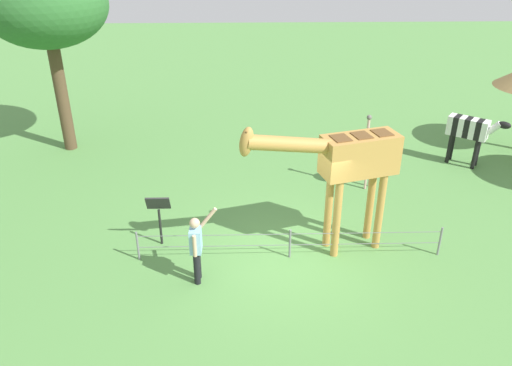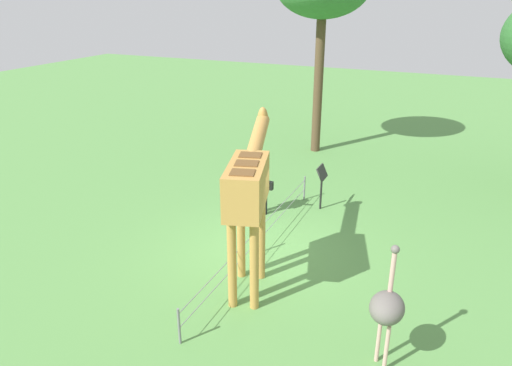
{
  "view_description": "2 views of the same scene",
  "coord_description": "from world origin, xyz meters",
  "px_view_note": "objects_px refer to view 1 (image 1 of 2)",
  "views": [
    {
      "loc": [
        1.06,
        9.84,
        7.06
      ],
      "look_at": [
        0.8,
        0.48,
        2.18
      ],
      "focal_mm": 35.82,
      "sensor_mm": 36.0,
      "label": 1
    },
    {
      "loc": [
        -9.23,
        -3.98,
        5.93
      ],
      "look_at": [
        0.04,
        0.14,
        1.81
      ],
      "focal_mm": 33.33,
      "sensor_mm": 36.0,
      "label": 2
    }
  ],
  "objects_px": {
    "giraffe": "(347,162)",
    "info_sign": "(159,210)",
    "tree_east": "(45,6)",
    "visitor": "(196,246)",
    "ostrich": "(371,151)",
    "zebra": "(470,130)"
  },
  "relations": [
    {
      "from": "giraffe",
      "to": "info_sign",
      "type": "bearing_deg",
      "value": -4.0
    },
    {
      "from": "tree_east",
      "to": "giraffe",
      "type": "bearing_deg",
      "value": 142.89
    },
    {
      "from": "giraffe",
      "to": "info_sign",
      "type": "xyz_separation_m",
      "value": [
        4.3,
        -0.3,
        -1.32
      ]
    },
    {
      "from": "tree_east",
      "to": "visitor",
      "type": "bearing_deg",
      "value": 123.74
    },
    {
      "from": "giraffe",
      "to": "visitor",
      "type": "xyz_separation_m",
      "value": [
        3.31,
        1.14,
        -1.37
      ]
    },
    {
      "from": "tree_east",
      "to": "info_sign",
      "type": "bearing_deg",
      "value": 123.51
    },
    {
      "from": "ostrich",
      "to": "tree_east",
      "type": "distance_m",
      "value": 10.66
    },
    {
      "from": "ostrich",
      "to": "info_sign",
      "type": "relative_size",
      "value": 1.7
    },
    {
      "from": "zebra",
      "to": "tree_east",
      "type": "height_order",
      "value": "tree_east"
    },
    {
      "from": "visitor",
      "to": "zebra",
      "type": "xyz_separation_m",
      "value": [
        -8.1,
        -5.7,
        0.26
      ]
    },
    {
      "from": "info_sign",
      "to": "zebra",
      "type": "bearing_deg",
      "value": -154.9
    },
    {
      "from": "giraffe",
      "to": "ostrich",
      "type": "distance_m",
      "value": 3.52
    },
    {
      "from": "zebra",
      "to": "info_sign",
      "type": "bearing_deg",
      "value": 25.1
    },
    {
      "from": "ostrich",
      "to": "giraffe",
      "type": "bearing_deg",
      "value": 66.51
    },
    {
      "from": "giraffe",
      "to": "ostrich",
      "type": "height_order",
      "value": "giraffe"
    },
    {
      "from": "giraffe",
      "to": "tree_east",
      "type": "relative_size",
      "value": 0.6
    },
    {
      "from": "tree_east",
      "to": "info_sign",
      "type": "distance_m",
      "value": 8.03
    },
    {
      "from": "visitor",
      "to": "zebra",
      "type": "relative_size",
      "value": 1.05
    },
    {
      "from": "ostrich",
      "to": "tree_east",
      "type": "bearing_deg",
      "value": -18.29
    },
    {
      "from": "tree_east",
      "to": "info_sign",
      "type": "xyz_separation_m",
      "value": [
        -3.92,
        5.92,
        -3.74
      ]
    },
    {
      "from": "giraffe",
      "to": "zebra",
      "type": "distance_m",
      "value": 6.7
    },
    {
      "from": "ostrich",
      "to": "tree_east",
      "type": "xyz_separation_m",
      "value": [
        9.56,
        -3.16,
        3.52
      ]
    }
  ]
}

